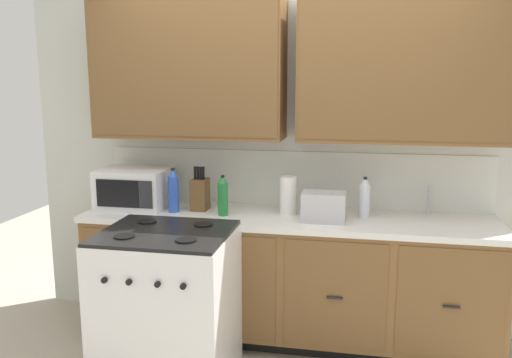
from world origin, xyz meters
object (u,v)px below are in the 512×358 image
object	(u,v)px
knife_block	(200,194)
bottle_green	(223,196)
stove_range	(168,307)
toaster	(324,207)
microwave	(134,188)
bottle_clear	(365,198)
paper_towel_roll	(288,195)
bottle_blue	(173,191)

from	to	relation	value
knife_block	bottle_green	xyz separation A→B (m)	(0.20, -0.12, 0.02)
stove_range	toaster	xyz separation A→B (m)	(0.88, 0.54, 0.53)
microwave	knife_block	xyz separation A→B (m)	(0.48, 0.03, -0.02)
toaster	bottle_green	distance (m)	0.68
bottle_clear	bottle_green	distance (m)	0.95
microwave	paper_towel_roll	distance (m)	1.11
stove_range	microwave	distance (m)	0.99
toaster	paper_towel_roll	size ratio (longest dim) A/B	1.08
knife_block	bottle_blue	distance (m)	0.19
knife_block	bottle_clear	xyz separation A→B (m)	(1.13, 0.02, 0.02)
microwave	bottle_green	size ratio (longest dim) A/B	1.74
stove_range	paper_towel_roll	distance (m)	1.08
microwave	bottle_blue	distance (m)	0.33
stove_range	microwave	xyz separation A→B (m)	(-0.48, 0.65, 0.57)
toaster	bottle_green	bearing A→B (deg)	178.58
paper_towel_roll	bottle_clear	size ratio (longest dim) A/B	0.95
bottle_clear	bottle_green	bearing A→B (deg)	-171.80
stove_range	paper_towel_roll	bearing A→B (deg)	46.96
bottle_clear	bottle_blue	xyz separation A→B (m)	(-1.30, -0.11, 0.02)
paper_towel_roll	microwave	bearing A→B (deg)	-178.63
microwave	bottle_blue	world-z (taller)	bottle_blue
stove_range	toaster	world-z (taller)	toaster
paper_towel_roll	bottle_green	xyz separation A→B (m)	(-0.43, -0.12, 0.00)
bottle_green	bottle_blue	distance (m)	0.36
bottle_clear	knife_block	bearing A→B (deg)	-179.21
paper_towel_roll	bottle_green	distance (m)	0.44
toaster	bottle_clear	size ratio (longest dim) A/B	1.03
toaster	knife_block	size ratio (longest dim) A/B	0.90
stove_range	bottle_green	world-z (taller)	bottle_green
stove_range	microwave	size ratio (longest dim) A/B	1.98
microwave	bottle_blue	bearing A→B (deg)	-11.42
knife_block	paper_towel_roll	size ratio (longest dim) A/B	1.19
toaster	knife_block	xyz separation A→B (m)	(-0.87, 0.14, 0.02)
stove_range	bottle_blue	world-z (taller)	bottle_blue
stove_range	bottle_green	bearing A→B (deg)	70.25
bottle_green	toaster	bearing A→B (deg)	-1.42
bottle_green	bottle_clear	bearing A→B (deg)	8.20
bottle_clear	bottle_blue	size ratio (longest dim) A/B	0.88
bottle_green	bottle_blue	bearing A→B (deg)	175.97
stove_range	knife_block	distance (m)	0.87
knife_block	paper_towel_roll	bearing A→B (deg)	-0.29
toaster	paper_towel_roll	world-z (taller)	paper_towel_roll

